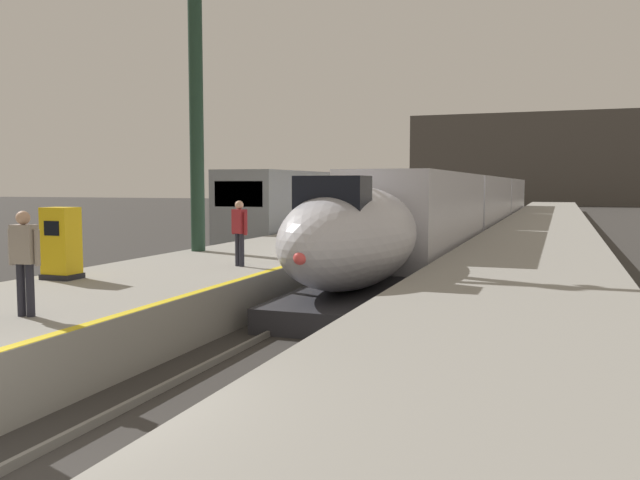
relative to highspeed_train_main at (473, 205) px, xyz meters
The scene contains 14 objects.
platform_left 11.51m from the highspeed_train_main, 110.77° to the right, with size 4.80×110.00×1.05m, color gray.
platform_right 11.51m from the highspeed_train_main, 69.23° to the right, with size 4.80×110.00×1.05m, color gray.
platform_left_safety_stripe 10.86m from the highspeed_train_main, 99.41° to the right, with size 0.20×107.80×0.01m, color yellow.
rail_main_left 8.19m from the highspeed_train_main, 95.40° to the right, with size 0.08×110.00×0.12m, color slate.
rail_main_right 8.19m from the highspeed_train_main, 84.60° to the right, with size 0.08×110.00×0.12m, color slate.
rail_secondary_left 12.03m from the highspeed_train_main, 138.14° to the right, with size 0.08×110.00×0.12m, color slate.
rail_secondary_right 10.98m from the highspeed_train_main, 132.82° to the right, with size 0.08×110.00×0.12m, color slate.
highspeed_train_main is the anchor object (origin of this frame).
regional_train_adjacent 8.86m from the highspeed_train_main, 156.05° to the left, with size 2.85×36.60×3.80m.
station_column_mid 23.05m from the highspeed_train_main, 105.17° to the right, with size 4.00×0.68×9.53m.
passenger_near_edge 32.16m from the highspeed_train_main, 95.53° to the right, with size 0.57×0.25×1.69m.
passenger_mid_platform 25.09m from the highspeed_train_main, 96.53° to the right, with size 0.53×0.36×1.69m.
ticket_machine_yellow 28.89m from the highspeed_train_main, 101.08° to the right, with size 0.76×0.62×1.60m.
terminus_back_wall 66.76m from the highspeed_train_main, 90.00° to the left, with size 36.00×2.00×14.00m, color #4C4742.
Camera 1 is at (4.90, -4.94, 3.16)m, focal length 37.65 mm.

